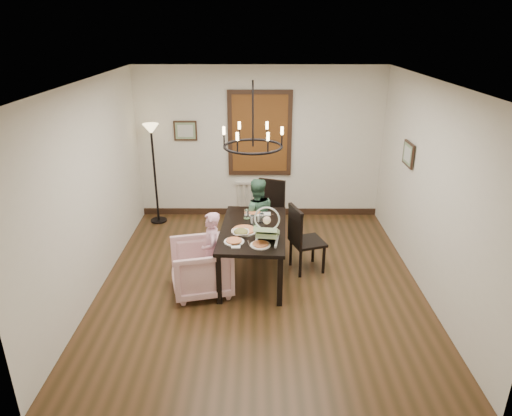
{
  "coord_description": "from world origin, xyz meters",
  "views": [
    {
      "loc": [
        -0.04,
        -5.7,
        3.46
      ],
      "look_at": [
        -0.06,
        0.23,
        1.05
      ],
      "focal_mm": 32.0,
      "sensor_mm": 36.0,
      "label": 1
    }
  ],
  "objects_px": {
    "armchair": "(201,267)",
    "drinking_glass": "(253,220)",
    "seated_man": "(256,223)",
    "baby_bouncer": "(267,230)",
    "elderly_woman": "(212,258)",
    "floor_lamp": "(155,176)",
    "chair_right": "(308,238)",
    "dining_table": "(253,234)",
    "chair_far": "(268,212)"
  },
  "relations": [
    {
      "from": "seated_man",
      "to": "baby_bouncer",
      "type": "distance_m",
      "value": 1.21
    },
    {
      "from": "chair_right",
      "to": "armchair",
      "type": "bearing_deg",
      "value": 93.58
    },
    {
      "from": "chair_right",
      "to": "elderly_woman",
      "type": "relative_size",
      "value": 1.1
    },
    {
      "from": "dining_table",
      "to": "floor_lamp",
      "type": "xyz_separation_m",
      "value": [
        -1.8,
        1.97,
        0.22
      ]
    },
    {
      "from": "armchair",
      "to": "drinking_glass",
      "type": "relative_size",
      "value": 5.2
    },
    {
      "from": "seated_man",
      "to": "baby_bouncer",
      "type": "relative_size",
      "value": 2.1
    },
    {
      "from": "seated_man",
      "to": "chair_right",
      "type": "bearing_deg",
      "value": 136.59
    },
    {
      "from": "floor_lamp",
      "to": "drinking_glass",
      "type": "bearing_deg",
      "value": -46.08
    },
    {
      "from": "armchair",
      "to": "baby_bouncer",
      "type": "distance_m",
      "value": 1.06
    },
    {
      "from": "dining_table",
      "to": "chair_far",
      "type": "distance_m",
      "value": 1.19
    },
    {
      "from": "baby_bouncer",
      "to": "drinking_glass",
      "type": "bearing_deg",
      "value": 118.24
    },
    {
      "from": "armchair",
      "to": "elderly_woman",
      "type": "height_order",
      "value": "elderly_woman"
    },
    {
      "from": "chair_far",
      "to": "drinking_glass",
      "type": "relative_size",
      "value": 6.8
    },
    {
      "from": "dining_table",
      "to": "armchair",
      "type": "relative_size",
      "value": 2.09
    },
    {
      "from": "armchair",
      "to": "drinking_glass",
      "type": "height_order",
      "value": "drinking_glass"
    },
    {
      "from": "drinking_glass",
      "to": "floor_lamp",
      "type": "bearing_deg",
      "value": 133.92
    },
    {
      "from": "dining_table",
      "to": "elderly_woman",
      "type": "relative_size",
      "value": 1.78
    },
    {
      "from": "chair_far",
      "to": "floor_lamp",
      "type": "height_order",
      "value": "floor_lamp"
    },
    {
      "from": "drinking_glass",
      "to": "floor_lamp",
      "type": "xyz_separation_m",
      "value": [
        -1.8,
        1.86,
        0.06
      ]
    },
    {
      "from": "dining_table",
      "to": "floor_lamp",
      "type": "bearing_deg",
      "value": 135.73
    },
    {
      "from": "seated_man",
      "to": "baby_bouncer",
      "type": "xyz_separation_m",
      "value": [
        0.15,
        -1.13,
        0.4
      ]
    },
    {
      "from": "dining_table",
      "to": "armchair",
      "type": "bearing_deg",
      "value": -145.86
    },
    {
      "from": "seated_man",
      "to": "drinking_glass",
      "type": "distance_m",
      "value": 0.7
    },
    {
      "from": "chair_far",
      "to": "floor_lamp",
      "type": "xyz_separation_m",
      "value": [
        -2.03,
        0.82,
        0.38
      ]
    },
    {
      "from": "dining_table",
      "to": "drinking_glass",
      "type": "distance_m",
      "value": 0.19
    },
    {
      "from": "seated_man",
      "to": "baby_bouncer",
      "type": "bearing_deg",
      "value": 89.79
    },
    {
      "from": "chair_right",
      "to": "seated_man",
      "type": "height_order",
      "value": "seated_man"
    },
    {
      "from": "baby_bouncer",
      "to": "drinking_glass",
      "type": "xyz_separation_m",
      "value": [
        -0.19,
        0.51,
        -0.09
      ]
    },
    {
      "from": "baby_bouncer",
      "to": "floor_lamp",
      "type": "height_order",
      "value": "floor_lamp"
    },
    {
      "from": "seated_man",
      "to": "floor_lamp",
      "type": "xyz_separation_m",
      "value": [
        -1.84,
        1.24,
        0.38
      ]
    },
    {
      "from": "baby_bouncer",
      "to": "drinking_glass",
      "type": "distance_m",
      "value": 0.55
    },
    {
      "from": "chair_right",
      "to": "dining_table",
      "type": "bearing_deg",
      "value": 84.51
    },
    {
      "from": "chair_right",
      "to": "elderly_woman",
      "type": "distance_m",
      "value": 1.47
    },
    {
      "from": "elderly_woman",
      "to": "chair_far",
      "type": "bearing_deg",
      "value": 143.0
    },
    {
      "from": "armchair",
      "to": "baby_bouncer",
      "type": "bearing_deg",
      "value": 78.13
    },
    {
      "from": "elderly_woman",
      "to": "floor_lamp",
      "type": "height_order",
      "value": "floor_lamp"
    },
    {
      "from": "chair_far",
      "to": "chair_right",
      "type": "distance_m",
      "value": 1.13
    },
    {
      "from": "chair_far",
      "to": "armchair",
      "type": "height_order",
      "value": "chair_far"
    },
    {
      "from": "chair_right",
      "to": "baby_bouncer",
      "type": "height_order",
      "value": "baby_bouncer"
    },
    {
      "from": "seated_man",
      "to": "drinking_glass",
      "type": "relative_size",
      "value": 6.75
    },
    {
      "from": "drinking_glass",
      "to": "seated_man",
      "type": "bearing_deg",
      "value": 85.92
    },
    {
      "from": "armchair",
      "to": "elderly_woman",
      "type": "distance_m",
      "value": 0.2
    },
    {
      "from": "chair_right",
      "to": "armchair",
      "type": "distance_m",
      "value": 1.64
    },
    {
      "from": "dining_table",
      "to": "seated_man",
      "type": "bearing_deg",
      "value": 90.22
    },
    {
      "from": "armchair",
      "to": "seated_man",
      "type": "xyz_separation_m",
      "value": [
        0.75,
        1.16,
        0.16
      ]
    },
    {
      "from": "chair_far",
      "to": "armchair",
      "type": "xyz_separation_m",
      "value": [
        -0.94,
        -1.58,
        -0.16
      ]
    },
    {
      "from": "dining_table",
      "to": "chair_far",
      "type": "bearing_deg",
      "value": 81.86
    },
    {
      "from": "elderly_woman",
      "to": "baby_bouncer",
      "type": "bearing_deg",
      "value": 76.79
    },
    {
      "from": "elderly_woman",
      "to": "seated_man",
      "type": "bearing_deg",
      "value": 141.75
    },
    {
      "from": "chair_far",
      "to": "armchair",
      "type": "bearing_deg",
      "value": -101.72
    }
  ]
}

